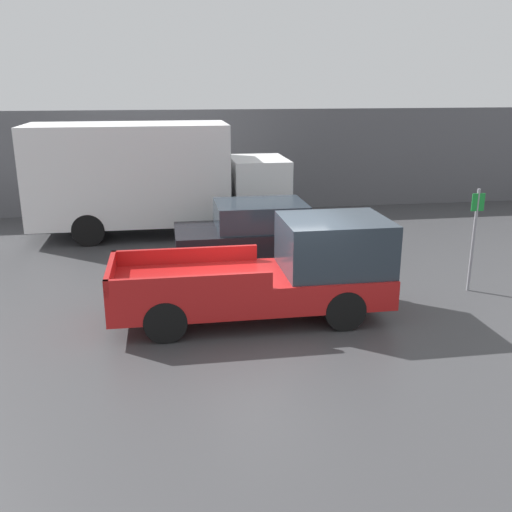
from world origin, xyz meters
name	(u,v)px	position (x,y,z in m)	size (l,w,h in m)	color
ground_plane	(280,319)	(0.00, 0.00, 0.00)	(60.00, 60.00, 0.00)	#3D3D3F
building_wall	(224,161)	(0.00, 10.64, 1.87)	(28.00, 0.15, 3.74)	#56565B
pickup_truck	(279,272)	(-0.02, 0.15, 0.96)	(5.59, 1.98, 2.04)	red
car	(257,233)	(0.12, 3.75, 0.85)	(4.23, 2.02, 1.68)	black
delivery_truck	(150,176)	(-2.68, 7.48, 1.85)	(7.98, 2.58, 3.47)	white
parking_sign	(474,234)	(4.67, 0.94, 1.35)	(0.30, 0.07, 2.40)	gray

